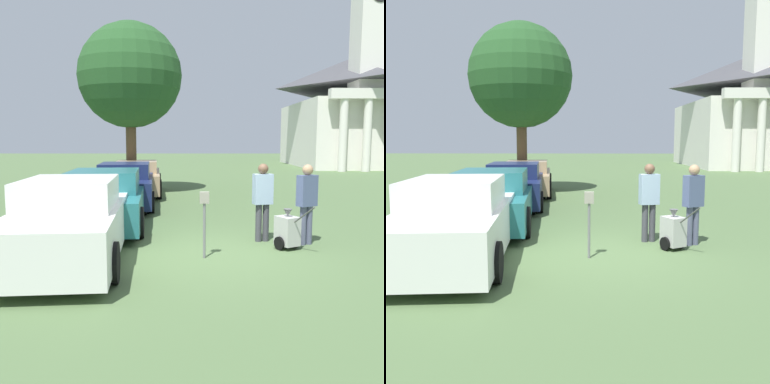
{
  "view_description": "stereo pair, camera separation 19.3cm",
  "coord_description": "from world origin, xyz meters",
  "views": [
    {
      "loc": [
        -0.44,
        -8.3,
        2.28
      ],
      "look_at": [
        -0.45,
        1.21,
        1.1
      ],
      "focal_mm": 40.0,
      "sensor_mm": 36.0,
      "label": 1
    },
    {
      "loc": [
        -0.25,
        -8.29,
        2.28
      ],
      "look_at": [
        -0.45,
        1.21,
        1.1
      ],
      "focal_mm": 40.0,
      "sensor_mm": 36.0,
      "label": 2
    }
  ],
  "objects": [
    {
      "name": "church",
      "position": [
        12.67,
        28.12,
        5.3
      ],
      "size": [
        8.57,
        13.54,
        22.03
      ],
      "color": "silver",
      "rests_on": "ground_plane"
    },
    {
      "name": "equipment_cart",
      "position": [
        1.55,
        0.42,
        0.39
      ],
      "size": [
        0.65,
        0.96,
        1.0
      ],
      "rotation": [
        0.0,
        0.0,
        0.5
      ],
      "color": "#B2B2AD",
      "rests_on": "ground_plane"
    },
    {
      "name": "parked_car_white",
      "position": [
        -2.71,
        -0.3,
        0.72
      ],
      "size": [
        2.28,
        5.12,
        1.56
      ],
      "rotation": [
        0.0,
        0.0,
        0.08
      ],
      "color": "silver",
      "rests_on": "ground_plane"
    },
    {
      "name": "person_worker",
      "position": [
        1.13,
        1.1,
        1.0
      ],
      "size": [
        0.46,
        0.3,
        1.74
      ],
      "rotation": [
        0.0,
        0.0,
        3.36
      ],
      "color": "#3F3F47",
      "rests_on": "ground_plane"
    },
    {
      "name": "person_supervisor",
      "position": [
        2.03,
        0.8,
        1.0
      ],
      "size": [
        0.47,
        0.39,
        1.74
      ],
      "rotation": [
        0.0,
        0.0,
        3.62
      ],
      "color": "#515670",
      "rests_on": "ground_plane"
    },
    {
      "name": "parked_car_teal",
      "position": [
        -2.71,
        2.83,
        0.7
      ],
      "size": [
        2.39,
        5.18,
        1.48
      ],
      "rotation": [
        0.0,
        0.0,
        0.08
      ],
      "color": "#23666B",
      "rests_on": "ground_plane"
    },
    {
      "name": "parking_meter",
      "position": [
        -0.2,
        -0.27,
        0.9
      ],
      "size": [
        0.18,
        0.09,
        1.29
      ],
      "color": "slate",
      "rests_on": "ground_plane"
    },
    {
      "name": "shade_tree",
      "position": [
        -3.04,
        10.04,
        4.89
      ],
      "size": [
        4.35,
        4.35,
        7.09
      ],
      "color": "brown",
      "rests_on": "ground_plane"
    },
    {
      "name": "parked_car_navy",
      "position": [
        -2.71,
        6.23,
        0.69
      ],
      "size": [
        2.27,
        5.04,
        1.48
      ],
      "rotation": [
        0.0,
        0.0,
        0.08
      ],
      "color": "#19234C",
      "rests_on": "ground_plane"
    },
    {
      "name": "ground_plane",
      "position": [
        0.0,
        0.0,
        0.0
      ],
      "size": [
        120.0,
        120.0,
        0.0
      ],
      "primitive_type": "plane",
      "color": "#4C663D"
    },
    {
      "name": "parked_car_tan",
      "position": [
        -2.71,
        9.29,
        0.67
      ],
      "size": [
        2.29,
        4.99,
        1.39
      ],
      "rotation": [
        0.0,
        0.0,
        0.08
      ],
      "color": "tan",
      "rests_on": "ground_plane"
    }
  ]
}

